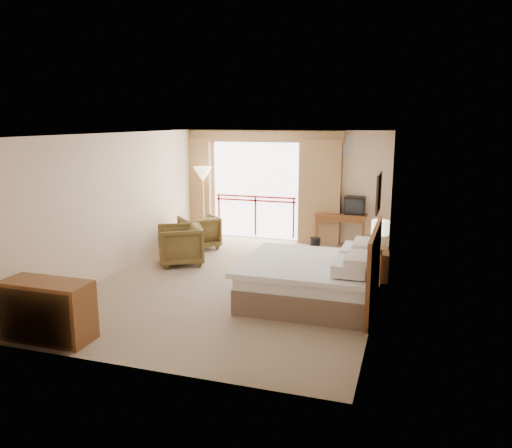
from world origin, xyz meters
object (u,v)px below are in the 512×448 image
(desk, at_px, (342,220))
(dresser, at_px, (47,310))
(bed, at_px, (313,279))
(tv, at_px, (355,205))
(armchair_far, at_px, (200,248))
(armchair_near, at_px, (181,264))
(wastebasket, at_px, (315,244))
(nightstand, at_px, (378,266))
(floor_lamp, at_px, (203,177))
(table_lamp, at_px, (380,228))
(side_table, at_px, (186,237))

(desk, distance_m, dresser, 7.19)
(bed, xyz_separation_m, tv, (0.19, 3.92, 0.60))
(desk, height_order, armchair_far, desk)
(desk, bearing_deg, armchair_near, -139.58)
(wastebasket, xyz_separation_m, armchair_near, (-2.46, -1.89, -0.15))
(nightstand, height_order, armchair_far, nightstand)
(tv, xyz_separation_m, floor_lamp, (-3.69, -0.36, 0.58))
(nightstand, xyz_separation_m, desk, (-1.05, 2.52, 0.33))
(dresser, bearing_deg, wastebasket, 65.03)
(wastebasket, bearing_deg, dresser, -113.89)
(table_lamp, relative_size, armchair_near, 0.64)
(nightstand, bearing_deg, desk, 108.51)
(nightstand, height_order, wastebasket, nightstand)
(bed, relative_size, nightstand, 3.95)
(nightstand, distance_m, armchair_near, 4.00)
(armchair_near, relative_size, dresser, 0.72)
(armchair_far, height_order, armchair_near, armchair_near)
(desk, xyz_separation_m, side_table, (-3.13, -1.99, -0.20))
(desk, distance_m, armchair_near, 4.01)
(tv, bearing_deg, armchair_near, -152.66)
(table_lamp, xyz_separation_m, armchair_far, (-4.16, 1.16, -0.98))
(bed, bearing_deg, table_lamp, 58.16)
(bed, distance_m, tv, 3.97)
(nightstand, bearing_deg, side_table, 168.78)
(bed, distance_m, dresser, 4.04)
(armchair_near, bearing_deg, floor_lamp, 160.24)
(wastebasket, xyz_separation_m, side_table, (-2.64, -1.22, 0.25))
(side_table, bearing_deg, armchair_near, -74.41)
(table_lamp, xyz_separation_m, desk, (-1.05, 2.47, -0.38))
(armchair_near, height_order, dresser, dresser)
(armchair_far, distance_m, side_table, 0.79)
(table_lamp, bearing_deg, armchair_near, -177.21)
(side_table, bearing_deg, armchair_far, 88.96)
(nightstand, height_order, tv, tv)
(table_lamp, height_order, desk, table_lamp)
(armchair_far, xyz_separation_m, dresser, (0.09, -5.20, 0.41))
(nightstand, bearing_deg, dresser, -139.62)
(table_lamp, bearing_deg, side_table, 173.51)
(wastebasket, height_order, side_table, side_table)
(nightstand, relative_size, side_table, 0.91)
(bed, bearing_deg, armchair_far, 140.48)
(floor_lamp, bearing_deg, bed, -45.47)
(bed, distance_m, wastebasket, 3.26)
(nightstand, relative_size, wastebasket, 1.77)
(armchair_far, bearing_deg, dresser, 47.21)
(armchair_far, bearing_deg, nightstand, 120.10)
(desk, distance_m, floor_lamp, 3.55)
(wastebasket, bearing_deg, table_lamp, -47.83)
(dresser, bearing_deg, desk, 63.98)
(side_table, bearing_deg, wastebasket, 24.75)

